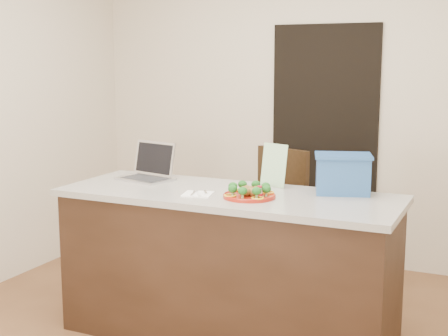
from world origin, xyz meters
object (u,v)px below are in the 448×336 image
at_px(yogurt_bottle, 260,194).
at_px(laptop, 150,169).
at_px(blue_box, 343,174).
at_px(chair, 277,211).
at_px(plate, 249,196).
at_px(island, 228,265).
at_px(napkin, 198,194).

height_order(yogurt_bottle, laptop, laptop).
height_order(blue_box, chair, blue_box).
relative_size(blue_box, chair, 0.37).
bearing_deg(yogurt_bottle, plate, 171.07).
distance_m(island, blue_box, 0.89).
bearing_deg(napkin, chair, 83.20).
xyz_separation_m(island, laptop, (-0.66, 0.18, 0.52)).
bearing_deg(yogurt_bottle, blue_box, 42.51).
bearing_deg(plate, blue_box, 37.10).
bearing_deg(chair, island, -68.36).
relative_size(plate, blue_box, 0.79).
bearing_deg(laptop, chair, 61.51).
distance_m(plate, laptop, 0.87).
relative_size(laptop, chair, 0.37).
bearing_deg(island, blue_box, 22.68).
distance_m(island, plate, 0.51).
bearing_deg(plate, laptop, 162.38).
relative_size(napkin, yogurt_bottle, 2.17).
xyz_separation_m(island, napkin, (-0.14, -0.13, 0.46)).
bearing_deg(laptop, yogurt_bottle, -3.81).
height_order(yogurt_bottle, chair, chair).
bearing_deg(chair, yogurt_bottle, -54.96).
xyz_separation_m(napkin, yogurt_bottle, (0.38, 0.04, 0.03)).
relative_size(island, yogurt_bottle, 26.62).
relative_size(island, blue_box, 5.33).
bearing_deg(island, plate, -25.55).
bearing_deg(napkin, laptop, 148.92).
bearing_deg(island, laptop, 164.60).
bearing_deg(yogurt_bottle, chair, 104.19).
xyz_separation_m(napkin, blue_box, (0.77, 0.40, 0.12)).
xyz_separation_m(island, blue_box, (0.63, 0.26, 0.58)).
relative_size(laptop, blue_box, 1.01).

